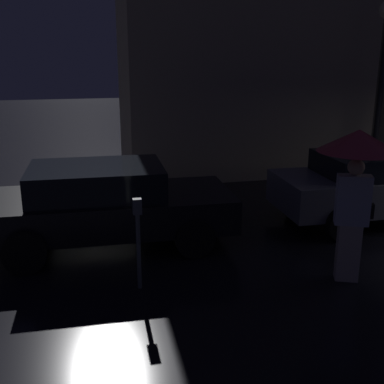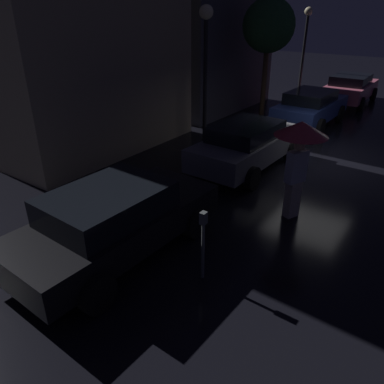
% 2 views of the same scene
% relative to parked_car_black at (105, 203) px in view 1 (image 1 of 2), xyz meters
% --- Properties ---
extents(parked_car_black, '(4.35, 2.02, 1.42)m').
position_rel_parked_car_black_xyz_m(parked_car_black, '(0.00, 0.00, 0.00)').
color(parked_car_black, black).
rests_on(parked_car_black, ground).
extents(parked_car_grey, '(4.25, 1.90, 1.38)m').
position_rel_parked_car_black_xyz_m(parked_car_grey, '(5.39, 0.02, -0.01)').
color(parked_car_grey, slate).
rests_on(parked_car_grey, ground).
extents(pedestrian_with_umbrella, '(1.13, 1.13, 2.25)m').
position_rel_parked_car_black_xyz_m(pedestrian_with_umbrella, '(3.38, -2.22, 1.02)').
color(pedestrian_with_umbrella, beige).
rests_on(pedestrian_with_umbrella, ground).
extents(parking_meter, '(0.12, 0.10, 1.34)m').
position_rel_parked_car_black_xyz_m(parking_meter, '(0.35, -1.79, 0.07)').
color(parking_meter, '#4C5154').
rests_on(parking_meter, ground).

